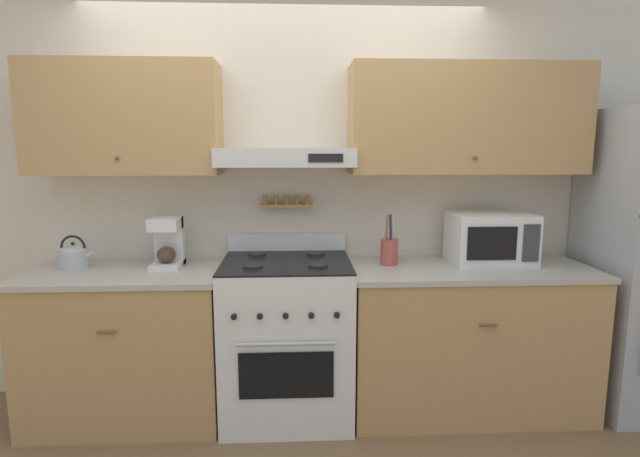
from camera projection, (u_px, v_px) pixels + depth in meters
The scene contains 9 objects.
ground_plane at pixel (287, 442), 2.79m from camera, with size 16.00×16.00×0.00m, color brown.
wall_back at pixel (297, 174), 3.20m from camera, with size 5.20×0.46×2.55m.
counter_left at pixel (129, 343), 3.01m from camera, with size 1.14×0.69×0.91m.
counter_right at pixel (466, 337), 3.12m from camera, with size 1.47×0.69×0.91m.
stove_range at pixel (287, 337), 3.04m from camera, with size 0.76×0.71×1.07m.
tea_kettle at pixel (74, 256), 2.98m from camera, with size 0.21×0.17×0.20m.
coffee_maker at pixel (168, 241), 3.02m from camera, with size 0.17×0.23×0.30m.
microwave at pixel (491, 238), 3.11m from camera, with size 0.49×0.35×0.31m.
utensil_crock at pixel (389, 251), 3.07m from camera, with size 0.11×0.11×0.31m.
Camera 1 is at (0.06, -2.57, 1.62)m, focal length 28.00 mm.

